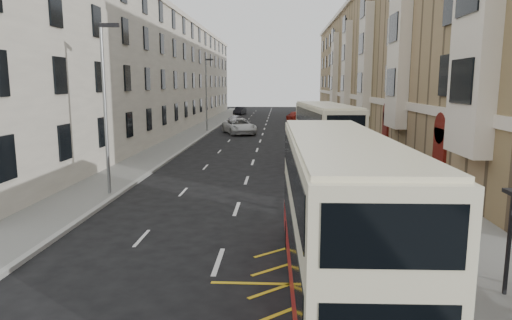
# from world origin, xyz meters

# --- Properties ---
(pavement_right) EXTENTS (4.00, 120.00, 0.15)m
(pavement_right) POSITION_xyz_m (8.00, 30.00, 0.07)
(pavement_right) COLOR slate
(pavement_right) RESTS_ON ground
(pavement_left) EXTENTS (3.00, 120.00, 0.15)m
(pavement_left) POSITION_xyz_m (-7.50, 30.00, 0.07)
(pavement_left) COLOR slate
(pavement_left) RESTS_ON ground
(kerb_right) EXTENTS (0.25, 120.00, 0.15)m
(kerb_right) POSITION_xyz_m (6.00, 30.00, 0.07)
(kerb_right) COLOR #979892
(kerb_right) RESTS_ON ground
(kerb_left) EXTENTS (0.25, 120.00, 0.15)m
(kerb_left) POSITION_xyz_m (-6.00, 30.00, 0.07)
(kerb_left) COLOR #979892
(kerb_left) RESTS_ON ground
(road_markings) EXTENTS (10.00, 110.00, 0.01)m
(road_markings) POSITION_xyz_m (0.00, 45.00, 0.01)
(road_markings) COLOR silver
(road_markings) RESTS_ON ground
(terrace_right) EXTENTS (10.75, 79.00, 15.25)m
(terrace_right) POSITION_xyz_m (14.88, 45.38, 7.52)
(terrace_right) COLOR #927755
(terrace_right) RESTS_ON ground
(terrace_left) EXTENTS (9.18, 79.00, 13.25)m
(terrace_left) POSITION_xyz_m (-13.43, 45.50, 6.52)
(terrace_left) COLOR beige
(terrace_left) RESTS_ON ground
(guard_railing) EXTENTS (0.06, 6.56, 1.01)m
(guard_railing) POSITION_xyz_m (6.25, 5.75, 0.86)
(guard_railing) COLOR red
(guard_railing) RESTS_ON pavement_right
(street_lamp_near) EXTENTS (0.93, 0.18, 8.00)m
(street_lamp_near) POSITION_xyz_m (-6.35, 12.00, 4.64)
(street_lamp_near) COLOR gray
(street_lamp_near) RESTS_ON pavement_left
(street_lamp_far) EXTENTS (0.93, 0.18, 8.00)m
(street_lamp_far) POSITION_xyz_m (-6.35, 42.00, 4.64)
(street_lamp_far) COLOR gray
(street_lamp_far) RESTS_ON pavement_left
(double_decker_front) EXTENTS (2.57, 10.40, 4.13)m
(double_decker_front) POSITION_xyz_m (3.32, 2.01, 2.10)
(double_decker_front) COLOR beige
(double_decker_front) RESTS_ON ground
(double_decker_rear) EXTENTS (3.41, 10.58, 4.15)m
(double_decker_rear) POSITION_xyz_m (4.73, 19.50, 2.11)
(double_decker_rear) COLOR beige
(double_decker_rear) RESTS_ON ground
(pedestrian_far) EXTENTS (1.17, 0.66, 1.88)m
(pedestrian_far) POSITION_xyz_m (7.25, 6.17, 1.09)
(pedestrian_far) COLOR black
(pedestrian_far) RESTS_ON pavement_right
(white_van) EXTENTS (4.61, 6.59, 1.67)m
(white_van) POSITION_xyz_m (-2.57, 40.22, 0.84)
(white_van) COLOR silver
(white_van) RESTS_ON ground
(car_silver) EXTENTS (2.44, 4.01, 1.28)m
(car_silver) POSITION_xyz_m (-4.25, 51.76, 0.64)
(car_silver) COLOR #B6B7BE
(car_silver) RESTS_ON ground
(car_dark) EXTENTS (2.15, 4.41, 1.39)m
(car_dark) POSITION_xyz_m (-5.20, 71.47, 0.70)
(car_dark) COLOR black
(car_dark) RESTS_ON ground
(car_red) EXTENTS (3.02, 5.34, 1.46)m
(car_red) POSITION_xyz_m (4.18, 57.09, 0.73)
(car_red) COLOR #9C1309
(car_red) RESTS_ON ground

